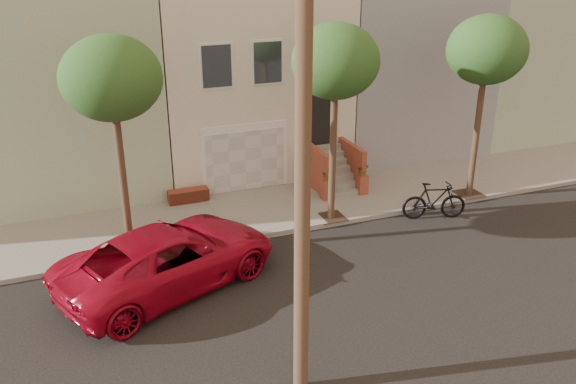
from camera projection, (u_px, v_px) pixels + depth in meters
name	position (u px, v px, depth m)	size (l,w,h in m)	color
ground	(358.00, 285.00, 16.40)	(90.00, 90.00, 0.00)	black
sidewalk	(287.00, 207.00, 20.96)	(40.00, 3.70, 0.15)	gray
house_row	(235.00, 72.00, 24.59)	(33.10, 11.70, 7.00)	beige
tree_left	(112.00, 80.00, 15.87)	(2.70, 2.57, 6.30)	#2D2116
tree_mid	(336.00, 63.00, 18.04)	(2.70, 2.57, 6.30)	#2D2116
tree_right	(487.00, 51.00, 19.87)	(2.70, 2.57, 6.30)	#2D2116
pickup_truck	(169.00, 258.00, 16.09)	(2.78, 6.04, 1.68)	maroon
motorcycle	(434.00, 201.00, 20.05)	(0.60, 2.14, 1.29)	black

